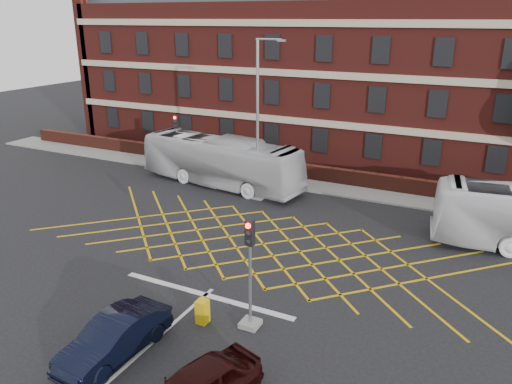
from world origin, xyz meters
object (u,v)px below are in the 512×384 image
at_px(bus_left, 221,161).
at_px(car_navy, 115,337).
at_px(traffic_light_far, 177,149).
at_px(direction_signs, 165,148).
at_px(traffic_light_near, 250,284).
at_px(street_lamp, 258,145).
at_px(utility_cabinet, 202,312).

bearing_deg(bus_left, car_navy, -152.88).
relative_size(bus_left, traffic_light_far, 2.79).
bearing_deg(bus_left, direction_signs, 78.83).
height_order(traffic_light_near, street_lamp, street_lamp).
relative_size(traffic_light_far, street_lamp, 0.44).
height_order(street_lamp, direction_signs, street_lamp).
bearing_deg(utility_cabinet, direction_signs, 129.80).
bearing_deg(utility_cabinet, traffic_light_far, 127.46).
relative_size(bus_left, direction_signs, 5.43).
xyz_separation_m(traffic_light_far, utility_cabinet, (11.92, -15.55, -1.29)).
distance_m(traffic_light_near, direction_signs, 22.43).
height_order(street_lamp, utility_cabinet, street_lamp).
xyz_separation_m(traffic_light_near, utility_cabinet, (-1.71, -0.59, -1.29)).
relative_size(traffic_light_near, direction_signs, 1.94).
height_order(bus_left, utility_cabinet, bus_left).
relative_size(street_lamp, utility_cabinet, 10.31).
bearing_deg(car_navy, traffic_light_near, 50.66).
bearing_deg(traffic_light_near, direction_signs, 134.14).
bearing_deg(car_navy, street_lamp, 102.86).
bearing_deg(car_navy, direction_signs, 125.80).
xyz_separation_m(car_navy, traffic_light_far, (-10.31, 18.51, 1.05)).
distance_m(bus_left, street_lamp, 4.04).
distance_m(car_navy, traffic_light_near, 4.97).
height_order(traffic_light_near, utility_cabinet, traffic_light_near).
bearing_deg(direction_signs, bus_left, -19.20).
xyz_separation_m(bus_left, utility_cabinet, (7.65, -14.51, -1.19)).
bearing_deg(utility_cabinet, car_navy, -118.51).
distance_m(bus_left, direction_signs, 6.63).
bearing_deg(bus_left, traffic_light_near, -138.03).
height_order(direction_signs, utility_cabinet, direction_signs).
distance_m(street_lamp, direction_signs, 10.45).
height_order(bus_left, street_lamp, street_lamp).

